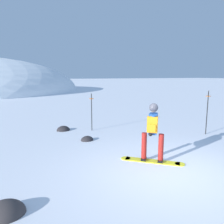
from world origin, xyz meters
TOP-DOWN VIEW (x-y plane):
  - ground_plane at (0.00, 0.00)m, footprint 300.00×300.00m
  - snowboarder_main at (-0.05, 0.74)m, footprint 1.48×1.27m
  - piste_marker_near at (3.77, 2.43)m, footprint 0.20×0.20m
  - piste_marker_far at (-0.50, 4.96)m, footprint 0.20×0.20m
  - rock_dark at (-1.71, 5.44)m, footprint 0.60×0.51m
  - rock_mid at (-1.16, 3.53)m, footprint 0.49×0.42m
  - rock_small at (-3.85, -0.28)m, footprint 0.73×0.62m

SIDE VIEW (x-z plane):
  - ground_plane at x=0.00m, z-range 0.00..0.00m
  - rock_dark at x=-1.71m, z-range -0.21..0.21m
  - rock_mid at x=-1.16m, z-range -0.17..0.17m
  - rock_small at x=-3.85m, z-range -0.26..0.26m
  - snowboarder_main at x=-0.05m, z-range 0.06..1.78m
  - piste_marker_far at x=-0.50m, z-range 0.13..1.84m
  - piste_marker_near at x=3.77m, z-range 0.13..2.02m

